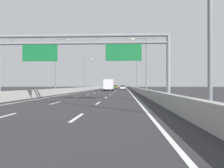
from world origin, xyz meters
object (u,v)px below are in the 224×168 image
at_px(streetlamp_right_mid, 145,62).
at_px(white_car, 123,87).
at_px(streetlamp_left_far, 85,72).
at_px(green_car, 114,87).
at_px(red_car, 123,87).
at_px(orange_car, 117,87).
at_px(streetlamp_right_far, 136,72).
at_px(box_truck, 109,85).
at_px(sign_gantry, 82,50).
at_px(streetlamp_left_mid, 57,62).

bearing_deg(streetlamp_right_mid, white_car, 95.51).
bearing_deg(streetlamp_left_far, white_car, 45.80).
height_order(white_car, green_car, green_car).
bearing_deg(red_car, orange_car, 96.11).
height_order(red_car, green_car, green_car).
xyz_separation_m(streetlamp_right_far, red_car, (-4.05, 23.81, -4.66)).
bearing_deg(green_car, streetlamp_right_mid, -82.79).
xyz_separation_m(streetlamp_right_mid, streetlamp_left_far, (-14.93, 30.07, 0.00)).
bearing_deg(streetlamp_left_far, green_car, 76.67).
height_order(streetlamp_right_mid, orange_car, streetlamp_right_mid).
bearing_deg(streetlamp_right_far, white_car, 109.51).
relative_size(green_car, box_truck, 0.49).
distance_m(sign_gantry, green_car, 78.74).
distance_m(streetlamp_right_mid, green_car, 61.36).
distance_m(streetlamp_left_mid, box_truck, 26.52).
bearing_deg(orange_car, box_truck, -90.19).
relative_size(sign_gantry, white_car, 3.72).
bearing_deg(box_truck, sign_gantry, -89.83).
relative_size(streetlamp_right_mid, red_car, 2.05).
xyz_separation_m(sign_gantry, streetlamp_right_mid, (7.48, 17.93, 0.57)).
relative_size(sign_gantry, box_truck, 1.87).
bearing_deg(green_car, streetlamp_left_far, -103.33).
xyz_separation_m(white_car, box_truck, (-3.63, -16.11, 0.94)).
bearing_deg(green_car, streetlamp_right_far, -75.93).
xyz_separation_m(streetlamp_left_mid, white_car, (10.94, 41.33, -4.68)).
xyz_separation_m(streetlamp_right_far, green_car, (-7.68, 30.63, -4.62)).
distance_m(streetlamp_left_far, green_car, 31.81).
bearing_deg(red_car, white_car, -89.71).
height_order(streetlamp_left_mid, red_car, streetlamp_left_mid).
xyz_separation_m(sign_gantry, streetlamp_right_far, (7.48, 48.00, 0.57)).
distance_m(red_car, box_truck, 28.90).
bearing_deg(streetlamp_left_far, box_truck, -33.57).
bearing_deg(streetlamp_left_mid, green_car, 83.18).
bearing_deg(sign_gantry, green_car, 90.14).
height_order(streetlamp_left_far, box_truck, streetlamp_left_far).
height_order(sign_gantry, streetlamp_right_far, streetlamp_right_far).
height_order(sign_gantry, box_truck, sign_gantry).
bearing_deg(orange_car, red_car, -83.89).
relative_size(streetlamp_left_far, white_car, 2.13).
bearing_deg(box_truck, orange_car, 89.81).
height_order(streetlamp_right_mid, streetlamp_left_far, same).
distance_m(sign_gantry, streetlamp_left_mid, 19.43).
xyz_separation_m(streetlamp_left_mid, green_car, (7.26, 60.70, -4.62)).
bearing_deg(streetlamp_right_far, green_car, 104.07).
distance_m(streetlamp_left_mid, streetlamp_right_far, 33.58).
distance_m(streetlamp_left_mid, streetlamp_left_far, 30.07).
distance_m(streetlamp_left_far, box_truck, 9.55).
bearing_deg(green_car, sign_gantry, -89.86).
distance_m(streetlamp_right_mid, white_car, 41.78).
distance_m(streetlamp_left_mid, orange_car, 85.79).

